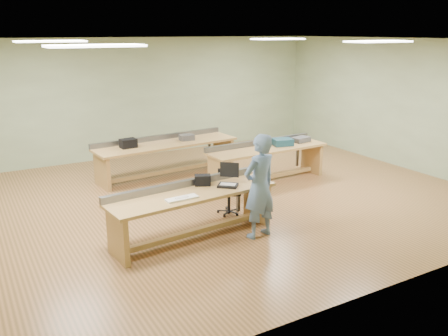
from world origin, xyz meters
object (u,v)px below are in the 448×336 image
Objects in this scene: workbench_front at (192,204)px; drinks_can at (267,147)px; parts_bin_grey at (301,139)px; mug at (267,146)px; person at (259,186)px; task_chair at (229,197)px; parts_bin_teal at (283,142)px; laptop_base at (228,185)px; camera_bag at (203,180)px; workbench_back at (166,151)px; workbench_mid at (267,156)px.

workbench_front is 3.09m from drinks_can.
mug is at bearing -173.77° from parts_bin_grey.
workbench_front is at bearing -38.36° from person.
workbench_front is at bearing -125.90° from task_chair.
parts_bin_teal is (3.09, 1.84, 0.27)m from workbench_front.
laptop_base is at bearing -142.80° from parts_bin_teal.
camera_bag is (-0.62, 0.71, 0.00)m from person.
workbench_back is 1.98× the size of person.
parts_bin_teal reaches higher than workbench_mid.
mug is at bearing 83.92° from laptop_base.
mug is at bearing -47.28° from workbench_back.
workbench_mid is at bearing 178.93° from parts_bin_teal.
parts_bin_teal is at bearing -173.12° from parts_bin_grey.
camera_bag is at bearing -128.41° from task_chair.
workbench_back is 3.82m from person.
task_chair is at bearing 52.85° from camera_bag.
camera_bag is 2.81m from mug.
workbench_back reaches higher than parts_bin_grey.
person reaches higher than workbench_back.
parts_bin_teal is at bearing 5.41° from mug.
workbench_mid is 2.07m from task_chair.
drinks_can is at bearing -163.85° from parts_bin_teal.
parts_bin_teal is at bearing -3.44° from workbench_mid.
laptop_base is at bearing -8.16° from workbench_front.
workbench_back is 26.91× the size of drinks_can.
mug is at bearing -174.59° from parts_bin_teal.
workbench_mid is 8.94× the size of laptop_base.
drinks_can is at bearing -137.80° from person.
camera_bag is at bearing -153.34° from parts_bin_grey.
workbench_front is at bearing -145.75° from mug.
drinks_can is at bearing -168.62° from parts_bin_grey.
workbench_front is at bearing -146.71° from drinks_can.
laptop_base is 0.90m from task_chair.
mug reaches higher than laptop_base.
parts_bin_grey is at bearing 48.51° from task_chair.
drinks_can is (2.58, 1.69, 0.26)m from workbench_front.
workbench_back is 2.60m from parts_bin_teal.
mug is at bearing 28.61° from workbench_front.
camera_bag is 0.61× the size of parts_bin_teal.
laptop_base is 2.29× the size of mug.
workbench_front is at bearing -111.01° from workbench_back.
laptop_base is at bearing -147.35° from parts_bin_grey.
workbench_front is 1.08m from person.
task_chair is 1.91× the size of parts_bin_teal.
camera_bag is at bearing -59.55° from person.
parts_bin_teal is (2.78, 1.61, -0.01)m from camera_bag.
camera_bag is 0.63× the size of parts_bin_grey.
parts_bin_grey is (0.56, 0.07, -0.02)m from parts_bin_teal.
drinks_can is (1.55, 1.06, 0.52)m from task_chair.
mug is at bearing -137.54° from person.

